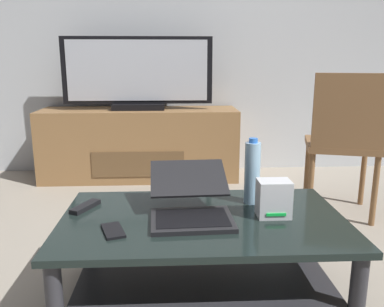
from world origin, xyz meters
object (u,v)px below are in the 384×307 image
Objects in this scene: dining_chair at (344,138)px; laptop at (191,202)px; cell_phone at (113,231)px; television at (138,75)px; router_box at (274,198)px; water_bottle_near at (252,172)px; tv_remote at (274,198)px; soundbar_remote at (85,207)px; coffee_table at (203,243)px; media_cabinet at (140,144)px.

laptop is (-1.01, -0.88, -0.09)m from dining_chair.
dining_chair is 1.67m from cell_phone.
television is 8.07× the size of router_box.
router_box is 0.18m from water_bottle_near.
cell_phone is 0.88× the size of tv_remote.
tv_remote is (0.69, 0.31, 0.01)m from cell_phone.
router_box is 0.80m from soundbar_remote.
television is 1.91m from laptop.
coffee_table is at bearing -19.32° from laptop.
soundbar_remote reaches higher than coffee_table.
laptop is (0.35, -1.85, 0.14)m from media_cabinet.
media_cabinet is at bearing 110.32° from router_box.
cell_phone is 0.75m from tv_remote.
television reaches higher than router_box.
laptop is (-0.05, 0.02, 0.18)m from coffee_table.
laptop reaches higher than tv_remote.
television reaches higher than cell_phone.
water_bottle_near is 0.17m from tv_remote.
tv_remote is at bearing -130.98° from dining_chair.
laptop is at bearing 160.68° from coffee_table.
coffee_table is 0.41m from tv_remote.
media_cabinet reaches higher than soundbar_remote.
media_cabinet is 1.78× the size of dining_chair.
water_bottle_near is at bearing 109.82° from router_box.
television reaches higher than dining_chair.
dining_chair is at bearing -35.31° from media_cabinet.
coffee_table is 1.34m from dining_chair.
dining_chair is 1.34m from laptop.
soundbar_remote is (-0.50, 0.12, 0.13)m from coffee_table.
water_bottle_near reaches higher than coffee_table.
coffee_table is 0.70× the size of media_cabinet.
television is (-0.40, 1.84, 0.62)m from coffee_table.
water_bottle_near reaches higher than cell_phone.
tv_remote is at bearing 5.63° from cell_phone.
dining_chair reaches higher than cell_phone.
coffee_table is 8.26× the size of cell_phone.
media_cabinet is at bearing 72.91° from cell_phone.
dining_chair is 2.20× the size of laptop.
tv_remote is (0.74, -1.68, 0.09)m from media_cabinet.
cell_phone is at bearing -141.90° from dining_chair.
router_box is at bearing -7.67° from cell_phone.
cell_phone is (-1.31, -1.03, -0.14)m from dining_chair.
dining_chair reaches higher than soundbar_remote.
coffee_table is 0.53m from soundbar_remote.
router_box is 0.96× the size of soundbar_remote.
water_bottle_near is (-0.06, 0.16, 0.06)m from router_box.
router_box reaches higher than soundbar_remote.
router_box is 0.96× the size of tv_remote.
media_cabinet is at bearing 102.19° from coffee_table.
laptop is at bearing 176.56° from router_box.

